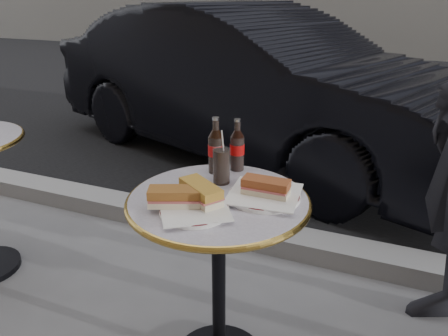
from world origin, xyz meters
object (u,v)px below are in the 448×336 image
at_px(cola_bottle_left, 216,145).
at_px(cola_glass, 221,166).
at_px(parked_car, 253,83).
at_px(plate_right, 264,196).
at_px(cola_bottle_right, 237,145).
at_px(bistro_table, 219,287).
at_px(plate_left, 194,211).

distance_m(cola_bottle_left, cola_glass, 0.11).
height_order(cola_bottle_left, parked_car, parked_car).
xyz_separation_m(plate_right, cola_glass, (-0.18, 0.06, 0.06)).
height_order(cola_bottle_right, cola_glass, cola_bottle_right).
bearing_deg(cola_glass, plate_right, -18.56).
xyz_separation_m(bistro_table, cola_glass, (-0.04, 0.12, 0.43)).
height_order(bistro_table, cola_bottle_left, cola_bottle_left).
bearing_deg(parked_car, bistro_table, -144.53).
distance_m(plate_left, parked_car, 2.51).
xyz_separation_m(bistro_table, parked_car, (-0.67, 2.29, 0.27)).
bearing_deg(bistro_table, plate_right, 21.35).
height_order(plate_right, cola_bottle_left, cola_bottle_left).
distance_m(bistro_table, parked_car, 2.40).
distance_m(bistro_table, cola_bottle_right, 0.53).
bearing_deg(plate_left, cola_glass, 92.43).
relative_size(bistro_table, plate_right, 3.04).
height_order(plate_right, cola_glass, cola_glass).
bearing_deg(cola_bottle_left, bistro_table, -64.59).
bearing_deg(cola_glass, plate_left, -87.57).
xyz_separation_m(cola_bottle_left, cola_bottle_right, (0.06, 0.06, -0.01)).
bearing_deg(cola_bottle_right, cola_glass, -92.92).
relative_size(cola_bottle_left, parked_car, 0.06).
bearing_deg(plate_left, parked_car, 104.83).
bearing_deg(cola_bottle_right, plate_right, -48.77).
bearing_deg(bistro_table, cola_glass, 107.74).
xyz_separation_m(plate_left, cola_bottle_left, (-0.07, 0.33, 0.10)).
xyz_separation_m(cola_bottle_left, parked_car, (-0.57, 2.09, -0.20)).
distance_m(plate_left, plate_right, 0.25).
bearing_deg(parked_car, plate_right, -140.84).
height_order(bistro_table, plate_left, plate_left).
bearing_deg(cola_bottle_left, cola_glass, -55.17).
height_order(plate_left, cola_bottle_left, cola_bottle_left).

